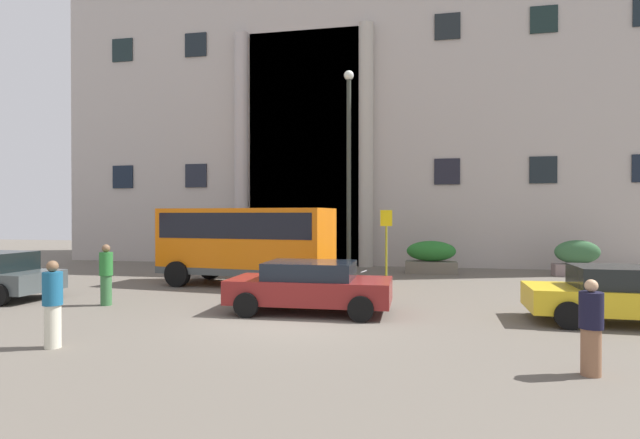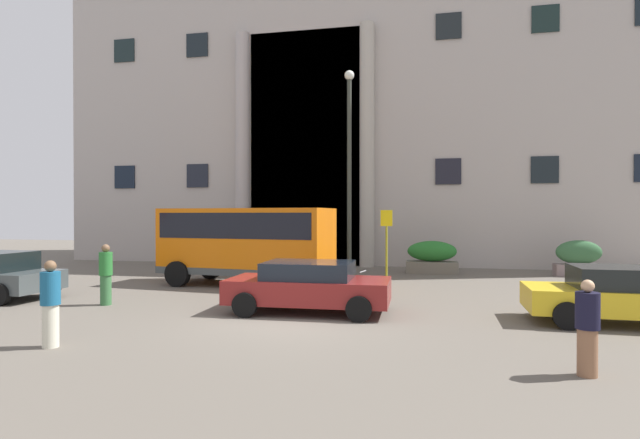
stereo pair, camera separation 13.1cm
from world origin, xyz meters
The scene contains 14 objects.
ground_plane centered at (0.00, 0.00, -0.06)m, with size 80.00×64.00×0.12m, color #625B51.
office_building_facade centered at (-0.01, 17.48, 10.43)m, with size 32.14×9.61×20.87m.
orange_minibus centered at (-3.06, 5.50, 1.64)m, with size 6.28×3.08×2.76m.
bus_stop_sign centered at (1.80, 7.29, 1.67)m, with size 0.44×0.08×2.71m.
hedge_planter_west centered at (9.41, 10.76, 0.72)m, with size 1.85×0.74×1.48m.
hedge_planter_entrance_right centered at (3.51, 10.49, 0.68)m, with size 2.17×0.97×1.40m.
hedge_planter_far_east centered at (-5.16, 10.57, 0.66)m, with size 1.63×0.85×1.38m.
parked_estate_mid centered at (0.27, 1.07, 0.69)m, with size 4.18×2.15×1.31m.
parked_sedan_second centered at (7.86, 1.14, 0.69)m, with size 4.59×2.05×1.33m.
scooter_by_planter centered at (0.83, 3.03, 0.46)m, with size 1.99×0.64×0.89m.
pedestrian_man_crossing centered at (-3.77, -3.30, 0.84)m, with size 0.36×0.36×1.66m.
pedestrian_woman_dark_dress centered at (5.72, -3.04, 0.76)m, with size 0.36×0.36×1.52m.
pedestrian_child_trailing centered at (-5.54, 0.90, 0.86)m, with size 0.36×0.36×1.71m.
lamppost_plaza_centre centered at (0.14, 8.95, 4.89)m, with size 0.40×0.40×8.50m.
Camera 2 is at (3.23, -11.56, 2.53)m, focal length 28.09 mm.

